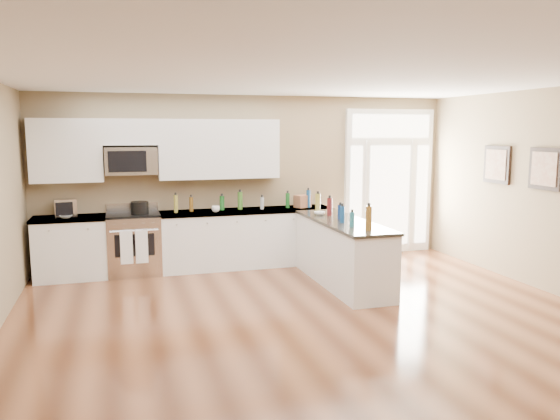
# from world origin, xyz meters

# --- Properties ---
(ground) EXTENTS (8.00, 8.00, 0.00)m
(ground) POSITION_xyz_m (0.00, 0.00, 0.00)
(ground) COLOR #532C17
(room_shell) EXTENTS (8.00, 8.00, 8.00)m
(room_shell) POSITION_xyz_m (0.00, 0.00, 1.71)
(room_shell) COLOR #8E7A5A
(room_shell) RESTS_ON ground
(back_cabinet_left) EXTENTS (1.10, 0.66, 0.94)m
(back_cabinet_left) POSITION_xyz_m (-2.87, 3.69, 0.44)
(back_cabinet_left) COLOR white
(back_cabinet_left) RESTS_ON ground
(back_cabinet_right) EXTENTS (2.85, 0.66, 0.94)m
(back_cabinet_right) POSITION_xyz_m (-0.16, 3.69, 0.44)
(back_cabinet_right) COLOR white
(back_cabinet_right) RESTS_ON ground
(peninsula_cabinet) EXTENTS (0.69, 2.32, 0.94)m
(peninsula_cabinet) POSITION_xyz_m (0.93, 2.24, 0.43)
(peninsula_cabinet) COLOR white
(peninsula_cabinet) RESTS_ON ground
(upper_cabinet_left) EXTENTS (1.04, 0.33, 0.95)m
(upper_cabinet_left) POSITION_xyz_m (-2.88, 3.83, 1.93)
(upper_cabinet_left) COLOR white
(upper_cabinet_left) RESTS_ON room_shell
(upper_cabinet_right) EXTENTS (1.94, 0.33, 0.95)m
(upper_cabinet_right) POSITION_xyz_m (-0.57, 3.83, 1.93)
(upper_cabinet_right) COLOR white
(upper_cabinet_right) RESTS_ON room_shell
(upper_cabinet_short) EXTENTS (0.82, 0.33, 0.40)m
(upper_cabinet_short) POSITION_xyz_m (-1.95, 3.83, 2.20)
(upper_cabinet_short) COLOR white
(upper_cabinet_short) RESTS_ON room_shell
(microwave) EXTENTS (0.78, 0.41, 0.42)m
(microwave) POSITION_xyz_m (-1.95, 3.80, 1.76)
(microwave) COLOR silver
(microwave) RESTS_ON room_shell
(entry_door) EXTENTS (1.70, 0.10, 2.60)m
(entry_door) POSITION_xyz_m (2.55, 3.95, 1.30)
(entry_door) COLOR white
(entry_door) RESTS_ON ground
(wall_art_near) EXTENTS (0.05, 0.58, 0.58)m
(wall_art_near) POSITION_xyz_m (3.47, 2.20, 1.70)
(wall_art_near) COLOR black
(wall_art_near) RESTS_ON room_shell
(wall_art_far) EXTENTS (0.05, 0.58, 0.58)m
(wall_art_far) POSITION_xyz_m (3.47, 1.20, 1.70)
(wall_art_far) COLOR black
(wall_art_far) RESTS_ON room_shell
(kitchen_range) EXTENTS (0.80, 0.71, 1.08)m
(kitchen_range) POSITION_xyz_m (-1.96, 3.69, 0.48)
(kitchen_range) COLOR silver
(kitchen_range) RESTS_ON ground
(stockpot) EXTENTS (0.36, 0.36, 0.21)m
(stockpot) POSITION_xyz_m (-1.86, 3.62, 1.05)
(stockpot) COLOR black
(stockpot) RESTS_ON kitchen_range
(toaster_oven) EXTENTS (0.35, 0.29, 0.27)m
(toaster_oven) POSITION_xyz_m (-2.93, 3.76, 1.07)
(toaster_oven) COLOR silver
(toaster_oven) RESTS_ON back_cabinet_left
(cardboard_box) EXTENTS (0.30, 0.26, 0.21)m
(cardboard_box) POSITION_xyz_m (0.81, 3.70, 1.04)
(cardboard_box) COLOR brown
(cardboard_box) RESTS_ON back_cabinet_right
(bowl_left) EXTENTS (0.21, 0.21, 0.04)m
(bowl_left) POSITION_xyz_m (-2.92, 3.60, 0.96)
(bowl_left) COLOR white
(bowl_left) RESTS_ON back_cabinet_left
(bowl_peninsula) EXTENTS (0.20, 0.20, 0.05)m
(bowl_peninsula) POSITION_xyz_m (0.78, 2.81, 0.97)
(bowl_peninsula) COLOR white
(bowl_peninsula) RESTS_ON peninsula_cabinet
(cup_counter) EXTENTS (0.15, 0.15, 0.10)m
(cup_counter) POSITION_xyz_m (-0.69, 3.55, 0.99)
(cup_counter) COLOR white
(cup_counter) RESTS_ON back_cabinet_right
(counter_bottles) EXTENTS (2.30, 2.44, 0.32)m
(counter_bottles) POSITION_xyz_m (0.37, 2.96, 1.07)
(counter_bottles) COLOR #19591E
(counter_bottles) RESTS_ON back_cabinet_right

